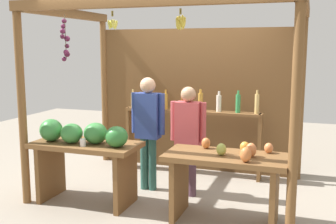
% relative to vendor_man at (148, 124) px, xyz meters
% --- Properties ---
extents(ground_plane, '(12.00, 12.00, 0.00)m').
position_rel_vendor_man_xyz_m(ground_plane, '(0.33, 0.09, -0.93)').
color(ground_plane, gray).
rests_on(ground_plane, ground).
extents(market_stall, '(3.33, 2.24, 2.49)m').
position_rel_vendor_man_xyz_m(market_stall, '(0.33, 0.60, 0.52)').
color(market_stall, brown).
rests_on(market_stall, ground).
extents(fruit_counter_left, '(1.35, 0.64, 1.06)m').
position_rel_vendor_man_xyz_m(fruit_counter_left, '(-0.56, -0.73, -0.21)').
color(fruit_counter_left, brown).
rests_on(fruit_counter_left, ground).
extents(fruit_counter_right, '(1.35, 0.64, 0.94)m').
position_rel_vendor_man_xyz_m(fruit_counter_right, '(1.23, -0.70, -0.35)').
color(fruit_counter_right, brown).
rests_on(fruit_counter_right, ground).
extents(bottle_shelf_unit, '(2.14, 0.22, 1.35)m').
position_rel_vendor_man_xyz_m(bottle_shelf_unit, '(0.37, 0.89, -0.12)').
color(bottle_shelf_unit, brown).
rests_on(bottle_shelf_unit, ground).
extents(vendor_man, '(0.48, 0.21, 1.56)m').
position_rel_vendor_man_xyz_m(vendor_man, '(0.00, 0.00, 0.00)').
color(vendor_man, '#2B5B51').
rests_on(vendor_man, ground).
extents(vendor_woman, '(0.48, 0.20, 1.45)m').
position_rel_vendor_man_xyz_m(vendor_woman, '(0.58, -0.05, -0.07)').
color(vendor_woman, '#553845').
rests_on(vendor_woman, ground).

